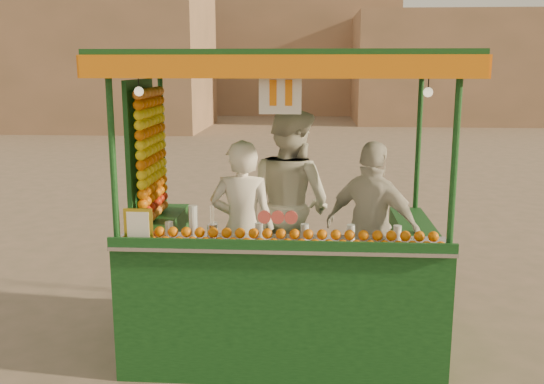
# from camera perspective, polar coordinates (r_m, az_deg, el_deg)

# --- Properties ---
(ground) EXTENTS (90.00, 90.00, 0.00)m
(ground) POSITION_cam_1_polar(r_m,az_deg,el_deg) (6.16, -1.35, -13.49)
(ground) COLOR brown
(ground) RESTS_ON ground
(building_left) EXTENTS (10.00, 6.00, 6.00)m
(building_left) POSITION_cam_1_polar(r_m,az_deg,el_deg) (27.26, -17.00, 12.14)
(building_left) COLOR #A4795D
(building_left) RESTS_ON ground
(building_right) EXTENTS (9.00, 6.00, 5.00)m
(building_right) POSITION_cam_1_polar(r_m,az_deg,el_deg) (30.25, 16.52, 11.14)
(building_right) COLOR #A4795D
(building_right) RESTS_ON ground
(building_center) EXTENTS (14.00, 7.00, 7.00)m
(building_center) POSITION_cam_1_polar(r_m,az_deg,el_deg) (35.64, -0.23, 13.27)
(building_center) COLOR #A4795D
(building_center) RESTS_ON ground
(juice_cart) EXTENTS (3.04, 1.97, 2.76)m
(juice_cart) POSITION_cam_1_polar(r_m,az_deg,el_deg) (5.61, 0.33, -6.28)
(juice_cart) COLOR #0F3A16
(juice_cart) RESTS_ON ground
(vendor_left) EXTENTS (0.61, 0.41, 1.66)m
(vendor_left) POSITION_cam_1_polar(r_m,az_deg,el_deg) (5.64, -2.81, -3.45)
(vendor_left) COLOR white
(vendor_left) RESTS_ON ground
(vendor_middle) EXTENTS (1.18, 1.16, 1.92)m
(vendor_middle) POSITION_cam_1_polar(r_m,az_deg,el_deg) (6.05, 1.74, -1.09)
(vendor_middle) COLOR silver
(vendor_middle) RESTS_ON ground
(vendor_right) EXTENTS (1.03, 0.85, 1.64)m
(vendor_right) POSITION_cam_1_polar(r_m,az_deg,el_deg) (5.73, 9.44, -3.42)
(vendor_right) COLOR silver
(vendor_right) RESTS_ON ground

